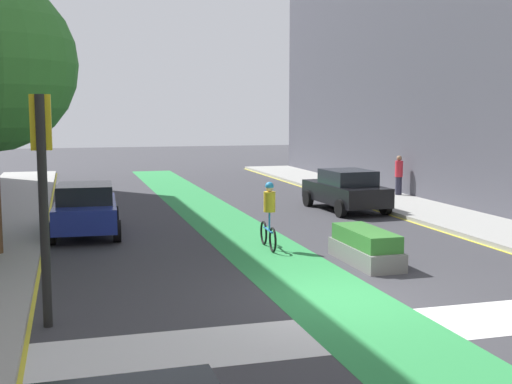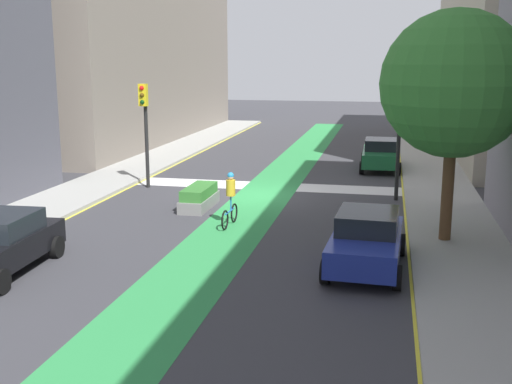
{
  "view_description": "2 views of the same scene",
  "coord_description": "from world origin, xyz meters",
  "views": [
    {
      "loc": [
        -5.2,
        -11.96,
        3.72
      ],
      "look_at": [
        -0.22,
        5.51,
        1.52
      ],
      "focal_mm": 46.16,
      "sensor_mm": 36.0,
      "label": 1
    },
    {
      "loc": [
        -5.2,
        25.34,
        5.66
      ],
      "look_at": [
        -0.69,
        3.89,
        0.99
      ],
      "focal_mm": 44.15,
      "sensor_mm": 36.0,
      "label": 2
    }
  ],
  "objects": [
    {
      "name": "bike_lane_paint",
      "position": [
        -0.2,
        0.0,
        0.0
      ],
      "size": [
        2.4,
        60.0,
        0.01
      ],
      "primitive_type": "cube",
      "color": "#2D8C47",
      "rests_on": "ground_plane"
    },
    {
      "name": "car_blue_left_far",
      "position": [
        -4.76,
        8.55,
        0.8
      ],
      "size": [
        2.19,
        4.28,
        1.57
      ],
      "color": "navy",
      "rests_on": "ground_plane"
    },
    {
      "name": "traffic_signal_near_left",
      "position": [
        -5.65,
        -0.15,
        2.83
      ],
      "size": [
        0.35,
        0.52,
        4.03
      ],
      "color": "black",
      "rests_on": "ground_plane"
    },
    {
      "name": "pedestrian_sidewalk_right_a",
      "position": [
        8.58,
        13.7,
        1.02
      ],
      "size": [
        0.34,
        0.34,
        1.71
      ],
      "color": "#262638",
      "rests_on": "sidewalk_right"
    },
    {
      "name": "crosswalk_band",
      "position": [
        0.0,
        -2.0,
        0.0
      ],
      "size": [
        12.0,
        1.8,
        0.01
      ],
      "primitive_type": "cube",
      "color": "silver",
      "rests_on": "ground_plane"
    },
    {
      "name": "median_planter",
      "position": [
        1.8,
        2.68,
        0.4
      ],
      "size": [
        0.94,
        2.57,
        0.85
      ],
      "color": "slate",
      "rests_on": "ground_plane"
    },
    {
      "name": "curb_stripe_left",
      "position": [
        -6.0,
        0.0,
        0.01
      ],
      "size": [
        0.16,
        60.0,
        0.01
      ],
      "primitive_type": "cube",
      "color": "yellow",
      "rests_on": "ground_plane"
    },
    {
      "name": "cyclist_in_lane",
      "position": [
        -0.01,
        4.95,
        0.97
      ],
      "size": [
        0.32,
        1.73,
        1.86
      ],
      "color": "black",
      "rests_on": "ground_plane"
    },
    {
      "name": "car_black_right_far",
      "position": [
        4.87,
        10.92,
        0.8
      ],
      "size": [
        2.19,
        4.28,
        1.57
      ],
      "color": "black",
      "rests_on": "ground_plane"
    },
    {
      "name": "ground_plane",
      "position": [
        0.0,
        0.0,
        0.0
      ],
      "size": [
        120.0,
        120.0,
        0.0
      ],
      "primitive_type": "plane",
      "color": "#38383D"
    }
  ]
}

